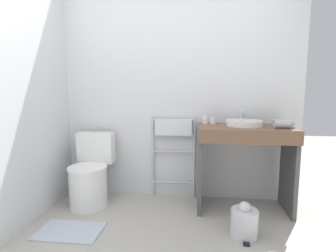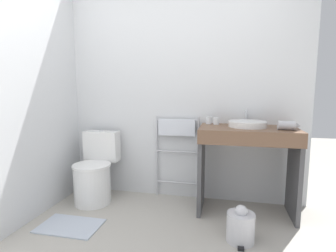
{
  "view_description": "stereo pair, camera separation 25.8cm",
  "coord_description": "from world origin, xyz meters",
  "px_view_note": "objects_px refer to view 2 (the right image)",
  "views": [
    {
      "loc": [
        0.26,
        -1.52,
        1.25
      ],
      "look_at": [
        -0.03,
        1.02,
        0.9
      ],
      "focal_mm": 28.0,
      "sensor_mm": 36.0,
      "label": 1
    },
    {
      "loc": [
        0.52,
        -1.48,
        1.25
      ],
      "look_at": [
        -0.03,
        1.02,
        0.9
      ],
      "focal_mm": 28.0,
      "sensor_mm": 36.0,
      "label": 2
    }
  ],
  "objects_px": {
    "sink_basin": "(247,124)",
    "trash_bin": "(241,226)",
    "towel_radiator": "(177,138)",
    "cup_near_edge": "(216,121)",
    "hair_dryer": "(287,125)",
    "toilet": "(95,174)",
    "cup_near_wall": "(209,120)"
  },
  "relations": [
    {
      "from": "cup_near_edge",
      "to": "hair_dryer",
      "type": "height_order",
      "value": "hair_dryer"
    },
    {
      "from": "hair_dryer",
      "to": "sink_basin",
      "type": "bearing_deg",
      "value": 161.11
    },
    {
      "from": "cup_near_wall",
      "to": "cup_near_edge",
      "type": "relative_size",
      "value": 1.08
    },
    {
      "from": "hair_dryer",
      "to": "trash_bin",
      "type": "height_order",
      "value": "hair_dryer"
    },
    {
      "from": "hair_dryer",
      "to": "towel_radiator",
      "type": "bearing_deg",
      "value": 164.31
    },
    {
      "from": "towel_radiator",
      "to": "hair_dryer",
      "type": "xyz_separation_m",
      "value": [
        1.1,
        -0.31,
        0.22
      ]
    },
    {
      "from": "towel_radiator",
      "to": "cup_near_edge",
      "type": "xyz_separation_m",
      "value": [
        0.44,
        -0.06,
        0.21
      ]
    },
    {
      "from": "sink_basin",
      "to": "cup_near_wall",
      "type": "xyz_separation_m",
      "value": [
        -0.39,
        0.16,
        0.01
      ]
    },
    {
      "from": "trash_bin",
      "to": "hair_dryer",
      "type": "bearing_deg",
      "value": 48.49
    },
    {
      "from": "toilet",
      "to": "towel_radiator",
      "type": "bearing_deg",
      "value": 17.99
    },
    {
      "from": "hair_dryer",
      "to": "toilet",
      "type": "bearing_deg",
      "value": 179.41
    },
    {
      "from": "toilet",
      "to": "cup_near_edge",
      "type": "distance_m",
      "value": 1.48
    },
    {
      "from": "sink_basin",
      "to": "trash_bin",
      "type": "relative_size",
      "value": 1.17
    },
    {
      "from": "toilet",
      "to": "cup_near_wall",
      "type": "bearing_deg",
      "value": 11.54
    },
    {
      "from": "toilet",
      "to": "sink_basin",
      "type": "relative_size",
      "value": 2.12
    },
    {
      "from": "hair_dryer",
      "to": "trash_bin",
      "type": "distance_m",
      "value": 1.01
    },
    {
      "from": "trash_bin",
      "to": "sink_basin",
      "type": "bearing_deg",
      "value": 83.37
    },
    {
      "from": "toilet",
      "to": "hair_dryer",
      "type": "relative_size",
      "value": 3.92
    },
    {
      "from": "cup_near_edge",
      "to": "hair_dryer",
      "type": "bearing_deg",
      "value": -20.76
    },
    {
      "from": "sink_basin",
      "to": "hair_dryer",
      "type": "relative_size",
      "value": 1.85
    },
    {
      "from": "toilet",
      "to": "cup_near_edge",
      "type": "relative_size",
      "value": 10.58
    },
    {
      "from": "sink_basin",
      "to": "trash_bin",
      "type": "height_order",
      "value": "sink_basin"
    },
    {
      "from": "cup_near_edge",
      "to": "towel_radiator",
      "type": "bearing_deg",
      "value": 172.31
    },
    {
      "from": "sink_basin",
      "to": "hair_dryer",
      "type": "height_order",
      "value": "hair_dryer"
    },
    {
      "from": "sink_basin",
      "to": "cup_near_wall",
      "type": "bearing_deg",
      "value": 158.26
    },
    {
      "from": "hair_dryer",
      "to": "cup_near_edge",
      "type": "bearing_deg",
      "value": 159.24
    },
    {
      "from": "towel_radiator",
      "to": "hair_dryer",
      "type": "relative_size",
      "value": 4.78
    },
    {
      "from": "trash_bin",
      "to": "cup_near_wall",
      "type": "bearing_deg",
      "value": 113.58
    },
    {
      "from": "toilet",
      "to": "hair_dryer",
      "type": "height_order",
      "value": "hair_dryer"
    },
    {
      "from": "toilet",
      "to": "towel_radiator",
      "type": "xyz_separation_m",
      "value": [
        0.89,
        0.29,
        0.39
      ]
    },
    {
      "from": "towel_radiator",
      "to": "toilet",
      "type": "bearing_deg",
      "value": -162.01
    },
    {
      "from": "cup_near_edge",
      "to": "hair_dryer",
      "type": "xyz_separation_m",
      "value": [
        0.66,
        -0.25,
        0.0
      ]
    }
  ]
}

